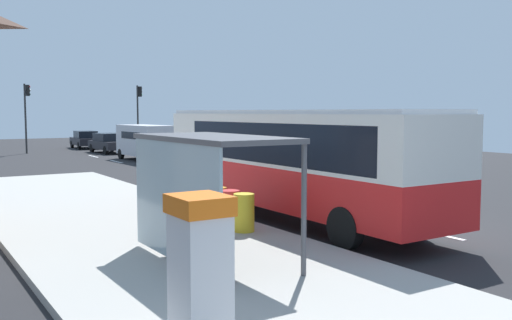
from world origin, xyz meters
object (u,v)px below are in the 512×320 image
(sedan_far, at_px, (109,143))
(bus_shelter, at_px, (198,166))
(recycling_bin_yellow, at_px, (244,213))
(recycling_bin_red, at_px, (230,209))
(traffic_light_far_side, at_px, (27,107))
(white_van, at_px, (145,140))
(ticket_machine, at_px, (200,270))
(sedan_near, at_px, (85,139))
(bus, at_px, (290,157))
(recycling_bin_orange, at_px, (217,205))
(traffic_light_near_side, at_px, (139,107))

(sedan_far, height_order, bus_shelter, bus_shelter)
(recycling_bin_yellow, relative_size, recycling_bin_red, 1.00)
(recycling_bin_red, height_order, traffic_light_far_side, traffic_light_far_side)
(white_van, distance_m, ticket_machine, 30.45)
(sedan_near, bearing_deg, recycling_bin_red, -100.06)
(recycling_bin_yellow, distance_m, traffic_light_far_side, 33.71)
(sedan_near, relative_size, sedan_far, 1.00)
(bus_shelter, bearing_deg, sedan_near, 77.48)
(bus, distance_m, ticket_machine, 9.68)
(recycling_bin_orange, bearing_deg, recycling_bin_red, -90.00)
(white_van, height_order, traffic_light_far_side, traffic_light_far_side)
(recycling_bin_orange, xyz_separation_m, traffic_light_far_side, (1.10, 32.17, 2.84))
(ticket_machine, xyz_separation_m, traffic_light_near_side, (13.74, 38.38, 2.36))
(ticket_machine, height_order, traffic_light_near_side, traffic_light_near_side)
(bus, relative_size, recycling_bin_yellow, 11.60)
(bus, bearing_deg, recycling_bin_red, -162.32)
(bus, relative_size, white_van, 2.09)
(sedan_near, relative_size, bus_shelter, 1.12)
(sedan_near, bearing_deg, traffic_light_near_side, -54.80)
(bus, relative_size, recycling_bin_orange, 11.60)
(ticket_machine, xyz_separation_m, recycling_bin_orange, (4.05, 7.01, -0.52))
(white_van, distance_m, recycling_bin_red, 23.20)
(recycling_bin_yellow, height_order, recycling_bin_orange, same)
(sedan_far, bearing_deg, white_van, -90.70)
(traffic_light_near_side, bearing_deg, recycling_bin_orange, -107.18)
(sedan_near, bearing_deg, recycling_bin_yellow, -99.88)
(bus_shelter, bearing_deg, recycling_bin_red, 49.82)
(white_van, relative_size, sedan_near, 1.17)
(traffic_light_far_side, xyz_separation_m, bus_shelter, (-3.31, -35.49, -1.40))
(recycling_bin_red, xyz_separation_m, traffic_light_far_side, (1.10, 32.87, 2.84))
(recycling_bin_orange, bearing_deg, traffic_light_near_side, 72.82)
(recycling_bin_yellow, bearing_deg, ticket_machine, -125.80)
(white_van, bearing_deg, recycling_bin_orange, -106.51)
(traffic_light_near_side, xyz_separation_m, bus_shelter, (-11.91, -34.69, -1.43))
(recycling_bin_orange, relative_size, bus_shelter, 0.24)
(recycling_bin_yellow, bearing_deg, bus, 30.97)
(ticket_machine, bearing_deg, sedan_far, 73.90)
(recycling_bin_yellow, bearing_deg, sedan_far, 78.13)
(ticket_machine, relative_size, recycling_bin_red, 2.04)
(ticket_machine, height_order, bus_shelter, bus_shelter)
(bus, bearing_deg, white_van, 79.69)
(bus, xyz_separation_m, traffic_light_near_side, (7.21, 31.28, 1.69))
(sedan_near, distance_m, traffic_light_far_side, 7.10)
(sedan_far, height_order, traffic_light_far_side, traffic_light_far_side)
(sedan_far, distance_m, traffic_light_near_side, 4.60)
(bus_shelter, bearing_deg, bus, 35.99)
(recycling_bin_red, distance_m, traffic_light_far_side, 33.01)
(white_van, bearing_deg, recycling_bin_yellow, -105.56)
(recycling_bin_yellow, bearing_deg, traffic_light_far_side, 88.13)
(white_van, distance_m, sedan_near, 14.32)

